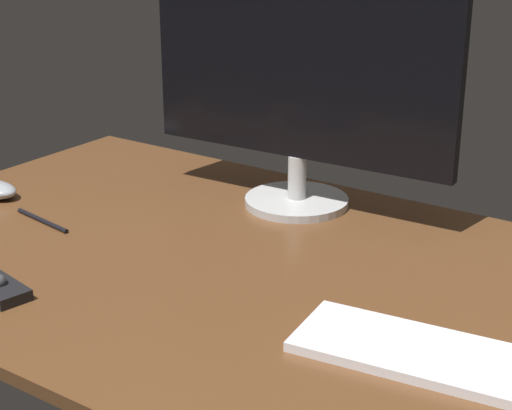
% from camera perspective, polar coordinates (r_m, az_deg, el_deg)
% --- Properties ---
extents(desk, '(1.40, 0.84, 0.02)m').
position_cam_1_polar(desk, '(1.33, -0.72, -4.50)').
color(desk, brown).
rests_on(desk, ground).
extents(monitor, '(0.60, 0.19, 0.48)m').
position_cam_1_polar(monitor, '(1.50, 2.95, 9.18)').
color(monitor, beige).
rests_on(monitor, desk).
extents(keyboard, '(0.42, 0.18, 0.01)m').
position_cam_1_polar(keyboard, '(1.08, 13.34, -10.32)').
color(keyboard, white).
rests_on(keyboard, desk).
extents(pen, '(0.15, 0.03, 0.01)m').
position_cam_1_polar(pen, '(1.54, -14.36, -1.03)').
color(pen, black).
rests_on(pen, desk).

